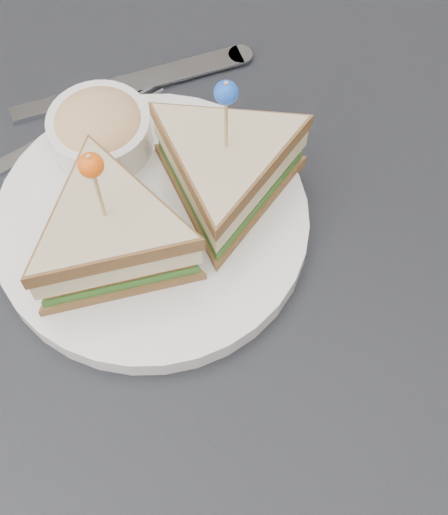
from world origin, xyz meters
TOP-DOWN VIEW (x-y plane):
  - ground_plane at (0.00, 0.00)m, footprint 3.50×3.50m
  - table at (0.00, 0.00)m, footprint 0.80×0.80m
  - plate_meal at (-0.06, 0.03)m, footprint 0.32×0.32m
  - cutlery_fork at (-0.19, 0.06)m, footprint 0.08×0.19m
  - cutlery_knife at (-0.18, 0.12)m, footprint 0.15×0.20m

SIDE VIEW (x-z plane):
  - ground_plane at x=0.00m, z-range 0.00..0.00m
  - table at x=0.00m, z-range 0.30..1.05m
  - cutlery_fork at x=-0.19m, z-range 0.75..0.76m
  - cutlery_knife at x=-0.18m, z-range 0.75..0.76m
  - plate_meal at x=-0.06m, z-range 0.72..0.86m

